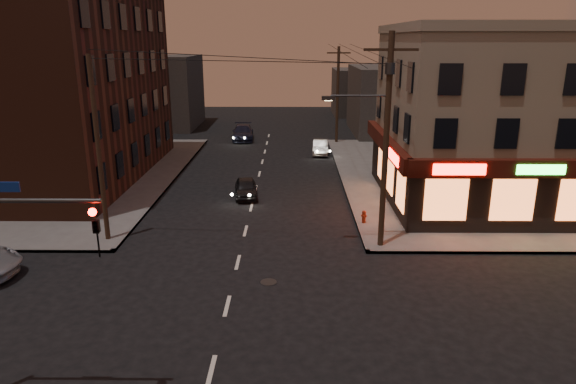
{
  "coord_description": "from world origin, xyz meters",
  "views": [
    {
      "loc": [
        2.47,
        -17.51,
        9.8
      ],
      "look_at": [
        2.29,
        4.56,
        3.2
      ],
      "focal_mm": 32.0,
      "sensor_mm": 36.0,
      "label": 1
    }
  ],
  "objects_px": {
    "sedan_near": "(246,188)",
    "sedan_far": "(243,133)",
    "sedan_mid": "(321,147)",
    "fire_hydrant": "(364,216)"
  },
  "relations": [
    {
      "from": "sedan_near",
      "to": "sedan_far",
      "type": "height_order",
      "value": "sedan_far"
    },
    {
      "from": "sedan_mid",
      "to": "sedan_far",
      "type": "xyz_separation_m",
      "value": [
        -7.51,
        6.62,
        0.11
      ]
    },
    {
      "from": "sedan_far",
      "to": "fire_hydrant",
      "type": "distance_m",
      "value": 26.35
    },
    {
      "from": "sedan_mid",
      "to": "fire_hydrant",
      "type": "distance_m",
      "value": 18.23
    },
    {
      "from": "sedan_far",
      "to": "sedan_near",
      "type": "bearing_deg",
      "value": -87.84
    },
    {
      "from": "sedan_near",
      "to": "sedan_mid",
      "type": "xyz_separation_m",
      "value": [
        5.5,
        12.95,
        0.02
      ]
    },
    {
      "from": "fire_hydrant",
      "to": "sedan_far",
      "type": "bearing_deg",
      "value": 109.76
    },
    {
      "from": "sedan_mid",
      "to": "sedan_far",
      "type": "height_order",
      "value": "sedan_far"
    },
    {
      "from": "sedan_mid",
      "to": "sedan_near",
      "type": "bearing_deg",
      "value": -108.73
    },
    {
      "from": "sedan_far",
      "to": "fire_hydrant",
      "type": "relative_size",
      "value": 7.06
    }
  ]
}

